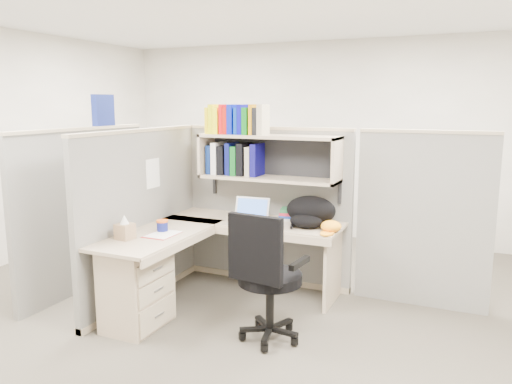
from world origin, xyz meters
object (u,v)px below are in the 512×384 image
at_px(laptop, 248,211).
at_px(snack_canister, 162,225).
at_px(desk, 170,270).
at_px(backpack, 309,212).
at_px(task_chair, 267,297).

xyz_separation_m(laptop, snack_canister, (-0.59, -0.56, -0.07)).
height_order(desk, backpack, backpack).
bearing_deg(backpack, snack_canister, -147.00).
height_order(backpack, task_chair, task_chair).
bearing_deg(snack_canister, desk, -40.80).
xyz_separation_m(snack_canister, task_chair, (1.12, -0.23, -0.41)).
bearing_deg(backpack, laptop, -164.08).
bearing_deg(desk, laptop, 59.63).
height_order(desk, snack_canister, snack_canister).
relative_size(snack_canister, task_chair, 0.10).
relative_size(desk, laptop, 5.06).
bearing_deg(desk, snack_canister, 139.20).
distance_m(laptop, task_chair, 1.07).
distance_m(laptop, backpack, 0.58).
relative_size(backpack, snack_canister, 4.52).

